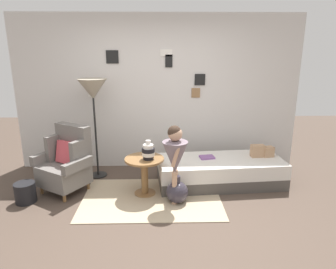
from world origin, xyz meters
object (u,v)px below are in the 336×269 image
object	(u,v)px
person_child	(175,155)
magazine_basket	(25,193)
floor_lamp	(93,92)
book_on_daybed	(207,157)
daybed	(220,171)
side_table	(145,169)
demijohn_near	(177,192)
vase_striped	(148,151)
armchair	(67,162)

from	to	relation	value
person_child	magazine_basket	distance (m)	2.12
floor_lamp	book_on_daybed	world-z (taller)	floor_lamp
daybed	side_table	bearing A→B (deg)	-163.79
person_child	demijohn_near	bearing A→B (deg)	7.02
floor_lamp	book_on_daybed	xyz separation A→B (m)	(1.76, -0.29, -0.98)
book_on_daybed	magazine_basket	xyz separation A→B (m)	(-2.58, -0.59, -0.28)
floor_lamp	daybed	bearing A→B (deg)	-9.96
daybed	magazine_basket	distance (m)	2.83
floor_lamp	person_child	xyz separation A→B (m)	(1.23, -0.95, -0.70)
vase_striped	demijohn_near	size ratio (longest dim) A/B	0.71
book_on_daybed	demijohn_near	bearing A→B (deg)	-127.23
daybed	floor_lamp	world-z (taller)	floor_lamp
armchair	side_table	bearing A→B (deg)	-8.16
side_table	magazine_basket	bearing A→B (deg)	-172.83
magazine_basket	armchair	bearing A→B (deg)	37.42
magazine_basket	daybed	bearing A→B (deg)	10.99
side_table	vase_striped	world-z (taller)	vase_striped
side_table	demijohn_near	xyz separation A→B (m)	(0.45, -0.27, -0.24)
armchair	floor_lamp	size ratio (longest dim) A/B	0.61
armchair	daybed	distance (m)	2.32
armchair	magazine_basket	size ratio (longest dim) A/B	3.46
daybed	vase_striped	bearing A→B (deg)	-161.06
vase_striped	book_on_daybed	bearing A→B (deg)	25.66
daybed	book_on_daybed	xyz separation A→B (m)	(-0.20, 0.05, 0.22)
book_on_daybed	demijohn_near	size ratio (longest dim) A/B	0.57
floor_lamp	vase_striped	bearing A→B (deg)	-39.67
person_child	magazine_basket	xyz separation A→B (m)	(-2.05, 0.07, -0.55)
side_table	person_child	xyz separation A→B (m)	(0.42, -0.27, 0.30)
daybed	vase_striped	size ratio (longest dim) A/B	7.15
armchair	daybed	size ratio (longest dim) A/B	0.49
side_table	demijohn_near	bearing A→B (deg)	-30.46
daybed	side_table	xyz separation A→B (m)	(-1.15, -0.34, 0.19)
armchair	floor_lamp	world-z (taller)	floor_lamp
daybed	demijohn_near	distance (m)	0.93
vase_striped	magazine_basket	xyz separation A→B (m)	(-1.69, -0.16, -0.52)
side_table	vase_striped	bearing A→B (deg)	-33.61
vase_striped	floor_lamp	size ratio (longest dim) A/B	0.17
side_table	vase_striped	distance (m)	0.28
side_table	book_on_daybed	world-z (taller)	side_table
demijohn_near	book_on_daybed	bearing A→B (deg)	52.77
person_child	magazine_basket	world-z (taller)	person_child
daybed	book_on_daybed	bearing A→B (deg)	165.62
armchair	book_on_daybed	world-z (taller)	armchair
daybed	floor_lamp	size ratio (longest dim) A/B	1.23
vase_striped	daybed	bearing A→B (deg)	18.94
daybed	magazine_basket	world-z (taller)	daybed
floor_lamp	demijohn_near	bearing A→B (deg)	-36.89
daybed	floor_lamp	distance (m)	2.32
daybed	book_on_daybed	size ratio (longest dim) A/B	8.91
magazine_basket	side_table	bearing A→B (deg)	7.17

